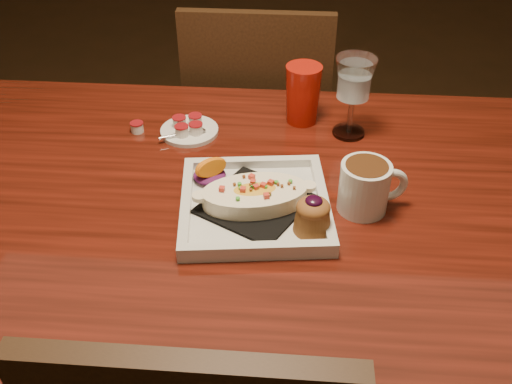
# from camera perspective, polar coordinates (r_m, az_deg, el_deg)

# --- Properties ---
(table) EXTENTS (1.50, 0.90, 0.75)m
(table) POSITION_cam_1_polar(r_m,az_deg,el_deg) (1.17, -1.89, -4.15)
(table) COLOR #5F170D
(table) RESTS_ON floor
(chair_far) EXTENTS (0.42, 0.42, 0.93)m
(chair_far) POSITION_cam_1_polar(r_m,az_deg,el_deg) (1.76, 0.31, 5.94)
(chair_far) COLOR black
(chair_far) RESTS_ON floor
(plate) EXTENTS (0.31, 0.31, 0.08)m
(plate) POSITION_cam_1_polar(r_m,az_deg,el_deg) (1.06, 0.43, -0.98)
(plate) COLOR silver
(plate) RESTS_ON table
(coffee_mug) EXTENTS (0.13, 0.09, 0.10)m
(coffee_mug) POSITION_cam_1_polar(r_m,az_deg,el_deg) (1.07, 10.95, 0.67)
(coffee_mug) COLOR silver
(coffee_mug) RESTS_ON table
(goblet) EXTENTS (0.09, 0.09, 0.18)m
(goblet) POSITION_cam_1_polar(r_m,az_deg,el_deg) (1.26, 9.78, 10.70)
(goblet) COLOR silver
(goblet) RESTS_ON table
(saucer) EXTENTS (0.13, 0.13, 0.09)m
(saucer) POSITION_cam_1_polar(r_m,az_deg,el_deg) (1.30, -6.78, 6.27)
(saucer) COLOR silver
(saucer) RESTS_ON table
(creamer_loose) EXTENTS (0.03, 0.03, 0.02)m
(creamer_loose) POSITION_cam_1_polar(r_m,az_deg,el_deg) (1.33, -11.81, 6.38)
(creamer_loose) COLOR silver
(creamer_loose) RESTS_ON table
(red_tumbler) EXTENTS (0.08, 0.08, 0.14)m
(red_tumbler) POSITION_cam_1_polar(r_m,az_deg,el_deg) (1.32, 4.70, 9.70)
(red_tumbler) COLOR #AF170C
(red_tumbler) RESTS_ON table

